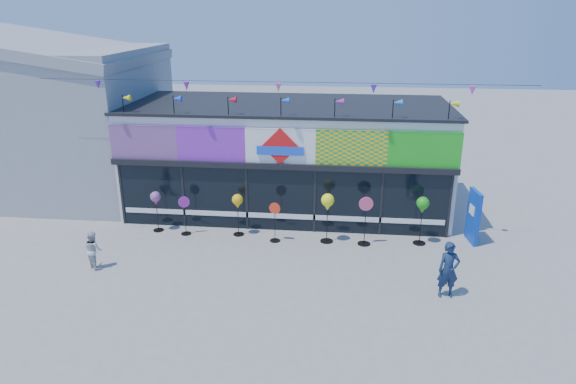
# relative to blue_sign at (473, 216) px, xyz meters

# --- Properties ---
(ground) EXTENTS (80.00, 80.00, 0.00)m
(ground) POSITION_rel_blue_sign_xyz_m (-6.56, -3.15, -0.91)
(ground) COLOR gray
(ground) RESTS_ON ground
(kite_shop) EXTENTS (16.00, 5.70, 5.31)m
(kite_shop) POSITION_rel_blue_sign_xyz_m (-6.56, 2.79, 1.13)
(kite_shop) COLOR silver
(kite_shop) RESTS_ON ground
(neighbour_building) EXTENTS (8.18, 7.20, 6.87)m
(neighbour_building) POSITION_rel_blue_sign_xyz_m (-16.56, 3.85, 2.29)
(neighbour_building) COLOR gray
(neighbour_building) RESTS_ON ground
(blue_sign) EXTENTS (0.25, 0.92, 1.82)m
(blue_sign) POSITION_rel_blue_sign_xyz_m (0.00, 0.00, 0.00)
(blue_sign) COLOR #0B3AB0
(blue_sign) RESTS_ON ground
(spinner_0) EXTENTS (0.37, 0.37, 1.48)m
(spinner_0) POSITION_rel_blue_sign_xyz_m (-10.91, -0.26, 0.27)
(spinner_0) COLOR black
(spinner_0) RESTS_ON ground
(spinner_1) EXTENTS (0.39, 0.36, 1.40)m
(spinner_1) POSITION_rel_blue_sign_xyz_m (-9.83, -0.45, -0.17)
(spinner_1) COLOR black
(spinner_1) RESTS_ON ground
(spinner_2) EXTENTS (0.38, 0.38, 1.51)m
(spinner_2) POSITION_rel_blue_sign_xyz_m (-7.98, -0.31, 0.29)
(spinner_2) COLOR black
(spinner_2) RESTS_ON ground
(spinner_3) EXTENTS (0.39, 0.36, 1.39)m
(spinner_3) POSITION_rel_blue_sign_xyz_m (-6.64, -0.69, -0.18)
(spinner_3) COLOR black
(spinner_3) RESTS_ON ground
(spinner_4) EXTENTS (0.44, 0.44, 1.73)m
(spinner_4) POSITION_rel_blue_sign_xyz_m (-4.89, -0.55, 0.47)
(spinner_4) COLOR black
(spinner_4) RESTS_ON ground
(spinner_5) EXTENTS (0.48, 0.43, 1.69)m
(spinner_5) POSITION_rel_blue_sign_xyz_m (-3.62, -0.63, -0.02)
(spinner_5) COLOR black
(spinner_5) RESTS_ON ground
(spinner_6) EXTENTS (0.42, 0.42, 1.68)m
(spinner_6) POSITION_rel_blue_sign_xyz_m (-1.76, -0.37, 0.43)
(spinner_6) COLOR black
(spinner_6) RESTS_ON ground
(adult_man) EXTENTS (0.63, 0.45, 1.61)m
(adult_man) POSITION_rel_blue_sign_xyz_m (-1.49, -3.73, -0.11)
(adult_man) COLOR #162646
(adult_man) RESTS_ON ground
(child) EXTENTS (0.66, 0.62, 1.18)m
(child) POSITION_rel_blue_sign_xyz_m (-11.88, -3.15, -0.32)
(child) COLOR silver
(child) RESTS_ON ground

